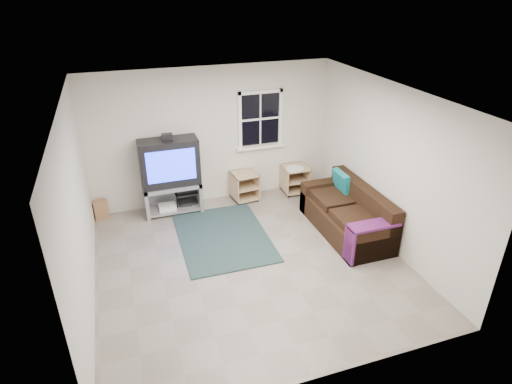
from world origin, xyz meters
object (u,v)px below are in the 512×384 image
object	(u,v)px
tv_unit	(170,170)
side_table_right	(294,177)
side_table_left	(244,185)
av_rack	(187,187)
sofa	(348,215)

from	to	relation	value
tv_unit	side_table_right	xyz separation A→B (m)	(2.49, 0.04, -0.52)
tv_unit	side_table_left	size ratio (longest dim) A/B	2.73
tv_unit	side_table_right	size ratio (longest dim) A/B	2.64
av_rack	sofa	distance (m)	3.03
av_rack	side_table_right	size ratio (longest dim) A/B	1.70
tv_unit	sofa	size ratio (longest dim) A/B	0.79
av_rack	side_table_right	distance (m)	2.20
av_rack	side_table_left	world-z (taller)	av_rack
side_table_left	sofa	size ratio (longest dim) A/B	0.29
tv_unit	side_table_left	xyz separation A→B (m)	(1.41, 0.06, -0.54)
side_table_right	sofa	xyz separation A→B (m)	(0.26, -1.72, -0.01)
av_rack	sofa	bearing A→B (deg)	-35.77
sofa	side_table_right	bearing A→B (deg)	98.62
tv_unit	side_table_right	bearing A→B (deg)	0.85
tv_unit	side_table_right	distance (m)	2.54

